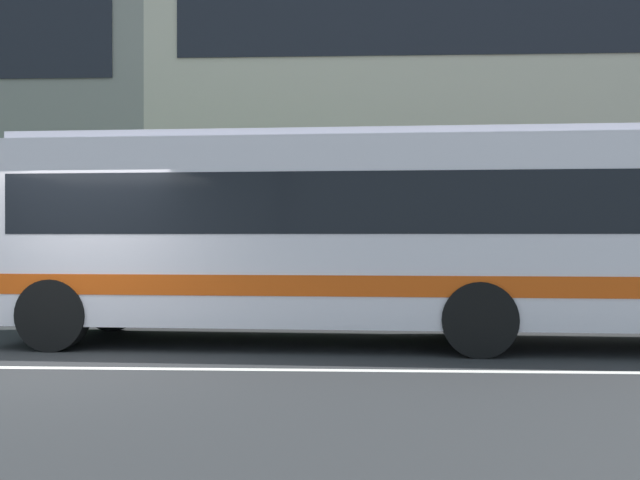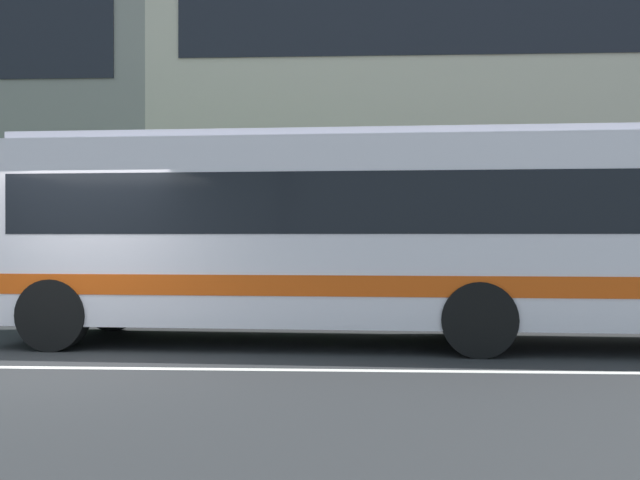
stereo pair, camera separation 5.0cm
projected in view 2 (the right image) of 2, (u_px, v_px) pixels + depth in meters
ground_plane at (44, 368)px, 9.13m from camera, size 160.00×160.00×0.00m
lane_centre_line at (44, 368)px, 9.13m from camera, size 60.00×0.16×0.01m
hedge_row_far at (12, 287)px, 15.02m from camera, size 16.81×1.10×1.18m
apartment_block_right at (528, 87)px, 22.22m from camera, size 20.01×10.16×12.00m
transit_bus at (418, 229)px, 11.10m from camera, size 12.27×3.09×3.07m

